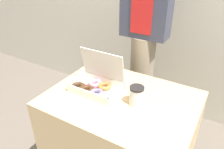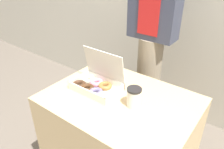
{
  "view_description": "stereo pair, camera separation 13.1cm",
  "coord_description": "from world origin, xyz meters",
  "views": [
    {
      "loc": [
        0.5,
        -0.95,
        1.47
      ],
      "look_at": [
        -0.08,
        0.03,
        0.83
      ],
      "focal_mm": 35.0,
      "sensor_mm": 36.0,
      "label": 1
    },
    {
      "loc": [
        0.61,
        -0.88,
        1.47
      ],
      "look_at": [
        -0.08,
        0.03,
        0.83
      ],
      "focal_mm": 35.0,
      "sensor_mm": 36.0,
      "label": 2
    }
  ],
  "objects": [
    {
      "name": "person_customer",
      "position": [
        -0.11,
        0.58,
        0.97
      ],
      "size": [
        0.36,
        0.22,
        1.71
      ],
      "color": "gray",
      "rests_on": "ground_plane"
    },
    {
      "name": "donut_box",
      "position": [
        -0.18,
        -0.01,
        0.74
      ],
      "size": [
        0.33,
        0.21,
        0.24
      ],
      "color": "white",
      "rests_on": "table"
    },
    {
      "name": "table",
      "position": [
        0.0,
        0.0,
        0.35
      ],
      "size": [
        0.89,
        0.67,
        0.71
      ],
      "color": "tan",
      "rests_on": "ground_plane"
    },
    {
      "name": "coffee_cup",
      "position": [
        0.1,
        -0.01,
        0.77
      ],
      "size": [
        0.08,
        0.08,
        0.12
      ],
      "color": "silver",
      "rests_on": "table"
    }
  ]
}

